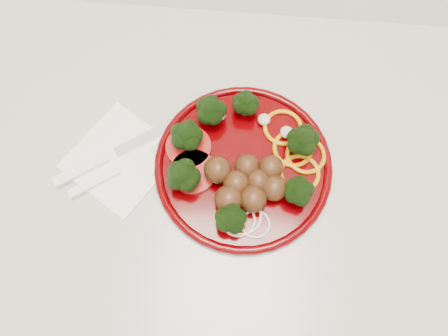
# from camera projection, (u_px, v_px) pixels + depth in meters

# --- Properties ---
(counter) EXTENTS (2.40, 0.60, 0.90)m
(counter) POSITION_uv_depth(u_px,v_px,m) (235.00, 224.00, 1.13)
(counter) COLOR beige
(counter) RESTS_ON ground
(plate) EXTENTS (0.29, 0.29, 0.06)m
(plate) POSITION_uv_depth(u_px,v_px,m) (243.00, 165.00, 0.69)
(plate) COLOR #430002
(plate) RESTS_ON counter
(napkin) EXTENTS (0.20, 0.20, 0.00)m
(napkin) POSITION_uv_depth(u_px,v_px,m) (120.00, 159.00, 0.71)
(napkin) COLOR white
(napkin) RESTS_ON counter
(knife) EXTENTS (0.20, 0.14, 0.01)m
(knife) POSITION_uv_depth(u_px,v_px,m) (103.00, 159.00, 0.70)
(knife) COLOR silver
(knife) RESTS_ON napkin
(fork) EXTENTS (0.17, 0.13, 0.01)m
(fork) POSITION_uv_depth(u_px,v_px,m) (108.00, 175.00, 0.69)
(fork) COLOR white
(fork) RESTS_ON napkin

